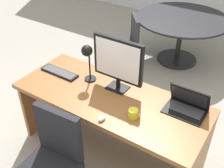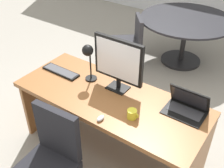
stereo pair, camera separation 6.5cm
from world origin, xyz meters
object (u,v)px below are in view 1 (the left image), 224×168
coffee_mug (133,114)px  monitor (118,61)px  laptop (187,103)px  mouse (102,118)px  desk (112,109)px  meeting_table (181,28)px  desk_lamp (87,55)px  meeting_chair_near (124,46)px  keyboard (59,72)px

coffee_mug → monitor: bearing=140.0°
laptop → mouse: size_ratio=4.31×
desk → meeting_table: 2.21m
desk_lamp → meeting_chair_near: size_ratio=0.51×
monitor → meeting_chair_near: monitor is taller
coffee_mug → meeting_chair_near: (-1.18, 1.82, -0.48)m
coffee_mug → meeting_chair_near: size_ratio=0.14×
desk → meeting_table: bearing=94.3°
desk_lamp → meeting_chair_near: (-0.53, 1.58, -0.73)m
coffee_mug → laptop: bearing=46.4°
desk_lamp → meeting_table: (0.16, 2.15, -0.47)m
mouse → coffee_mug: size_ratio=0.77×
mouse → monitor: bearing=106.5°
meeting_table → meeting_chair_near: bearing=-140.6°
mouse → meeting_table: 2.58m
monitor → laptop: (0.68, 0.07, -0.24)m
laptop → desk_lamp: bearing=-173.0°
monitor → meeting_chair_near: 1.90m
keyboard → meeting_chair_near: (-0.19, 1.64, -0.45)m
desk → coffee_mug: coffee_mug is taller
monitor → meeting_table: 2.16m
monitor → meeting_table: monitor is taller
laptop → keyboard: (-1.34, -0.19, -0.06)m
monitor → desk_lamp: 0.32m
laptop → desk_lamp: size_ratio=0.89×
desk_lamp → coffee_mug: bearing=-19.7°
keyboard → meeting_table: keyboard is taller
coffee_mug → desk_lamp: bearing=160.3°
keyboard → desk: bearing=0.6°
keyboard → coffee_mug: 1.01m
laptop → keyboard: laptop is taller
laptop → coffee_mug: size_ratio=3.30×
keyboard → coffee_mug: (1.00, -0.17, 0.03)m
desk_lamp → coffee_mug: (0.65, -0.23, -0.25)m
laptop → mouse: laptop is taller
desk → monitor: bearing=95.1°
laptop → meeting_table: (-0.83, 2.03, -0.25)m
mouse → meeting_chair_near: size_ratio=0.10×
keyboard → laptop: bearing=7.9°
laptop → desk_lamp: (-0.99, -0.12, 0.22)m
keyboard → mouse: mouse is taller
desk_lamp → meeting_table: desk_lamp is taller
desk → coffee_mug: size_ratio=17.31×
mouse → meeting_chair_near: bearing=116.2°
meeting_chair_near → desk: bearing=-62.4°
monitor → meeting_chair_near: (-0.85, 1.53, -0.75)m
desk → laptop: (0.67, 0.18, 0.26)m
desk → mouse: mouse is taller
keyboard → coffee_mug: bearing=-9.7°
desk → mouse: 0.43m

